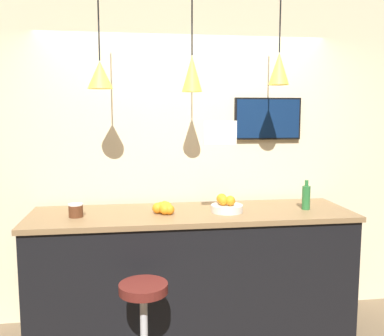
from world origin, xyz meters
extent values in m
cube|color=beige|center=(0.00, 1.20, 1.45)|extent=(8.00, 0.06, 2.90)
cube|color=black|center=(0.00, 0.72, 0.51)|extent=(2.50, 0.70, 1.01)
cube|color=olive|center=(0.00, 0.72, 1.03)|extent=(2.54, 0.74, 0.04)
cylinder|color=#5B1E19|center=(-0.41, 0.06, 0.72)|extent=(0.32, 0.32, 0.06)
cylinder|color=beige|center=(0.27, 0.67, 1.08)|extent=(0.25, 0.25, 0.06)
sphere|color=orange|center=(0.24, 0.65, 1.15)|extent=(0.08, 0.08, 0.08)
sphere|color=orange|center=(0.29, 0.63, 1.15)|extent=(0.08, 0.08, 0.08)
sphere|color=orange|center=(0.29, 0.64, 1.15)|extent=(0.08, 0.08, 0.08)
sphere|color=orange|center=(0.24, 0.71, 1.15)|extent=(0.08, 0.08, 0.08)
sphere|color=orange|center=(-0.22, 0.65, 1.09)|extent=(0.08, 0.08, 0.08)
sphere|color=orange|center=(-0.22, 0.67, 1.10)|extent=(0.09, 0.09, 0.09)
sphere|color=orange|center=(-0.20, 0.73, 1.09)|extent=(0.08, 0.08, 0.08)
sphere|color=orange|center=(-0.24, 0.75, 1.09)|extent=(0.08, 0.08, 0.08)
sphere|color=orange|center=(-0.22, 0.67, 1.09)|extent=(0.08, 0.08, 0.08)
sphere|color=orange|center=(-0.19, 0.64, 1.09)|extent=(0.08, 0.08, 0.08)
sphere|color=orange|center=(-0.27, 0.69, 1.10)|extent=(0.09, 0.09, 0.09)
sphere|color=orange|center=(-0.20, 0.67, 1.10)|extent=(0.09, 0.09, 0.09)
sphere|color=orange|center=(-0.23, 0.68, 1.09)|extent=(0.08, 0.08, 0.08)
sphere|color=orange|center=(-0.21, 0.76, 1.09)|extent=(0.08, 0.08, 0.08)
cylinder|color=#286B33|center=(0.93, 0.67, 1.15)|extent=(0.07, 0.07, 0.19)
cylinder|color=#286B33|center=(0.93, 0.67, 1.27)|extent=(0.03, 0.03, 0.05)
cylinder|color=#562D19|center=(-0.89, 0.67, 1.10)|extent=(0.11, 0.11, 0.09)
cylinder|color=white|center=(-0.89, 0.67, 1.15)|extent=(0.11, 0.11, 0.01)
cylinder|color=black|center=(-0.69, 0.71, 2.51)|extent=(0.01, 0.01, 0.59)
cone|color=yellow|center=(-0.69, 0.71, 2.11)|extent=(0.19, 0.19, 0.20)
sphere|color=#F9EFCC|center=(-0.69, 0.71, 2.03)|extent=(0.04, 0.04, 0.04)
cylinder|color=black|center=(0.00, 0.71, 2.53)|extent=(0.01, 0.01, 0.53)
cone|color=yellow|center=(0.00, 0.71, 2.13)|extent=(0.16, 0.16, 0.27)
sphere|color=#F9EFCC|center=(0.00, 0.71, 2.01)|extent=(0.04, 0.04, 0.04)
cylinder|color=black|center=(0.69, 0.71, 2.55)|extent=(0.01, 0.01, 0.50)
cone|color=yellow|center=(0.69, 0.71, 2.17)|extent=(0.16, 0.16, 0.25)
sphere|color=#F9EFCC|center=(0.69, 0.71, 2.07)|extent=(0.04, 0.04, 0.04)
cube|color=black|center=(0.75, 1.15, 1.78)|extent=(0.61, 0.04, 0.37)
cube|color=#0F2347|center=(0.75, 1.13, 1.78)|extent=(0.58, 0.01, 0.34)
cube|color=white|center=(0.16, 0.43, 1.69)|extent=(0.24, 0.01, 0.17)
camera|label=1|loc=(-0.47, -2.57, 1.83)|focal=40.00mm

